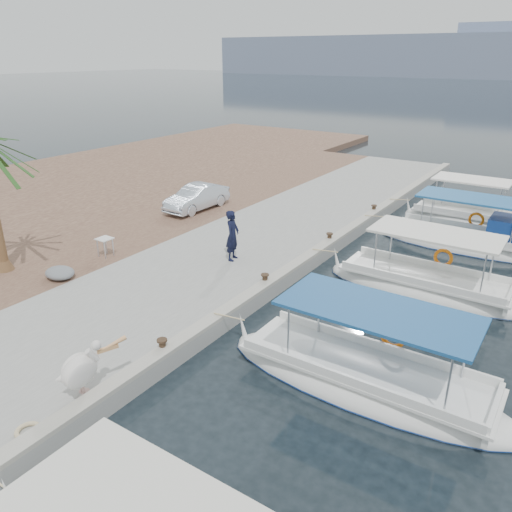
{
  "coord_description": "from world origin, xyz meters",
  "views": [
    {
      "loc": [
        7.93,
        -11.51,
        7.76
      ],
      "look_at": [
        -1.0,
        1.93,
        1.2
      ],
      "focal_mm": 35.0,
      "sensor_mm": 36.0,
      "label": 1
    }
  ],
  "objects_px": {
    "fishing_caique_d": "(464,243)",
    "pelican": "(81,370)",
    "fishing_caique_e": "(463,221)",
    "fishing_caique_b": "(363,382)",
    "fishing_caique_c": "(423,288)",
    "parked_car": "(197,197)",
    "fisherman": "(232,235)"
  },
  "relations": [
    {
      "from": "fishing_caique_d",
      "to": "fisherman",
      "type": "relative_size",
      "value": 3.7
    },
    {
      "from": "fishing_caique_d",
      "to": "pelican",
      "type": "xyz_separation_m",
      "value": [
        -4.84,
        -16.02,
        0.96
      ]
    },
    {
      "from": "fishing_caique_c",
      "to": "fisherman",
      "type": "height_order",
      "value": "fisherman"
    },
    {
      "from": "fishing_caique_b",
      "to": "pelican",
      "type": "xyz_separation_m",
      "value": [
        -5.01,
        -4.46,
        1.02
      ]
    },
    {
      "from": "pelican",
      "to": "parked_car",
      "type": "bearing_deg",
      "value": 119.75
    },
    {
      "from": "fishing_caique_c",
      "to": "fishing_caique_e",
      "type": "bearing_deg",
      "value": 94.12
    },
    {
      "from": "fishing_caique_b",
      "to": "parked_car",
      "type": "xyz_separation_m",
      "value": [
        -12.31,
        8.3,
        0.99
      ]
    },
    {
      "from": "fishing_caique_e",
      "to": "fishing_caique_d",
      "type": "bearing_deg",
      "value": -77.05
    },
    {
      "from": "fishing_caique_c",
      "to": "pelican",
      "type": "height_order",
      "value": "fishing_caique_c"
    },
    {
      "from": "fishing_caique_e",
      "to": "fisherman",
      "type": "bearing_deg",
      "value": -118.43
    },
    {
      "from": "fishing_caique_b",
      "to": "parked_car",
      "type": "relative_size",
      "value": 2.06
    },
    {
      "from": "fishing_caique_b",
      "to": "fishing_caique_d",
      "type": "bearing_deg",
      "value": 90.85
    },
    {
      "from": "fishing_caique_b",
      "to": "fishing_caique_c",
      "type": "xyz_separation_m",
      "value": [
        -0.33,
        6.26,
        0.0
      ]
    },
    {
      "from": "fishing_caique_e",
      "to": "parked_car",
      "type": "relative_size",
      "value": 1.54
    },
    {
      "from": "fishing_caique_d",
      "to": "pelican",
      "type": "bearing_deg",
      "value": -106.81
    },
    {
      "from": "fishing_caique_e",
      "to": "pelican",
      "type": "bearing_deg",
      "value": -101.76
    },
    {
      "from": "fishing_caique_b",
      "to": "fisherman",
      "type": "relative_size",
      "value": 3.99
    },
    {
      "from": "pelican",
      "to": "fishing_caique_e",
      "type": "bearing_deg",
      "value": 78.24
    },
    {
      "from": "fishing_caique_c",
      "to": "pelican",
      "type": "distance_m",
      "value": 11.74
    },
    {
      "from": "fishing_caique_b",
      "to": "fishing_caique_d",
      "type": "height_order",
      "value": "same"
    },
    {
      "from": "fishing_caique_c",
      "to": "pelican",
      "type": "bearing_deg",
      "value": -113.59
    },
    {
      "from": "fishing_caique_d",
      "to": "pelican",
      "type": "relative_size",
      "value": 4.42
    },
    {
      "from": "fishing_caique_b",
      "to": "fishing_caique_e",
      "type": "distance_m",
      "value": 15.03
    },
    {
      "from": "fishing_caique_d",
      "to": "pelican",
      "type": "height_order",
      "value": "fishing_caique_d"
    },
    {
      "from": "pelican",
      "to": "fisherman",
      "type": "relative_size",
      "value": 0.84
    },
    {
      "from": "pelican",
      "to": "parked_car",
      "type": "distance_m",
      "value": 14.7
    },
    {
      "from": "fishing_caique_d",
      "to": "parked_car",
      "type": "height_order",
      "value": "fishing_caique_d"
    },
    {
      "from": "fishing_caique_e",
      "to": "fishing_caique_b",
      "type": "bearing_deg",
      "value": -86.33
    },
    {
      "from": "fishing_caique_c",
      "to": "parked_car",
      "type": "bearing_deg",
      "value": 170.33
    },
    {
      "from": "fishing_caique_d",
      "to": "fishing_caique_e",
      "type": "height_order",
      "value": "same"
    },
    {
      "from": "fishing_caique_c",
      "to": "fisherman",
      "type": "relative_size",
      "value": 3.64
    },
    {
      "from": "fishing_caique_b",
      "to": "fishing_caique_d",
      "type": "distance_m",
      "value": 11.56
    }
  ]
}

